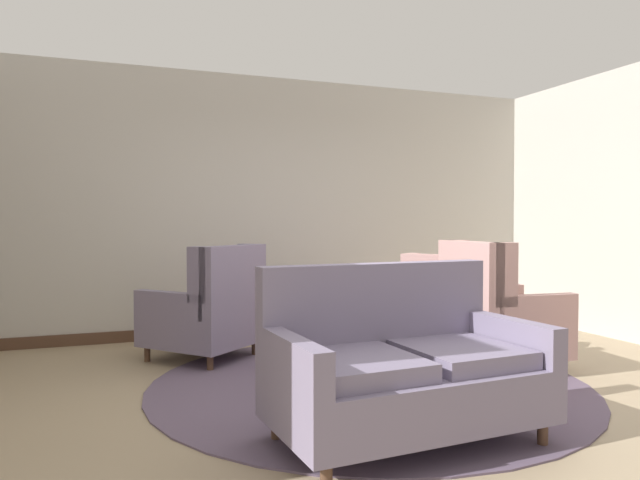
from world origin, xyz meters
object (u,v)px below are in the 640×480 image
Objects in this scene: armchair_foreground_right at (209,312)px; porcelain_vase at (363,300)px; coffee_table at (359,330)px; side_table at (418,302)px; armchair_near_sideboard at (496,316)px; settee at (402,369)px; armchair_back_corner at (449,307)px.

porcelain_vase is at bearing 97.50° from armchair_foreground_right.
coffee_table is 1.46m from armchair_foreground_right.
porcelain_vase is 0.48× the size of side_table.
coffee_table is at bearing 82.99° from armchair_near_sideboard.
porcelain_vase is 1.36m from side_table.
armchair_near_sideboard is at bearing -10.58° from coffee_table.
coffee_table is 1.20m from armchair_near_sideboard.
settee is 1.88m from armchair_near_sideboard.
armchair_foreground_right is at bearing 177.39° from side_table.
armchair_near_sideboard is 0.95m from armchair_back_corner.
armchair_near_sideboard reaches higher than coffee_table.
armchair_back_corner reaches higher than porcelain_vase.
settee is at bearing -104.01° from coffee_table.
side_table is at bearing 136.32° from armchair_foreground_right.
armchair_back_corner reaches higher than coffee_table.
porcelain_vase is 0.32× the size of armchair_near_sideboard.
side_table is at bearing 54.32° from settee.
armchair_near_sideboard is at bearing -13.23° from porcelain_vase.
settee is 1.37× the size of armchair_back_corner.
armchair_near_sideboard reaches higher than side_table.
porcelain_vase is at bearing -139.66° from side_table.
armchair_back_corner is at bearing -5.08° from armchair_near_sideboard.
armchair_foreground_right is at bearing 138.57° from porcelain_vase.
armchair_foreground_right reaches higher than armchair_back_corner.
porcelain_vase is 1.16m from armchair_near_sideboard.
side_table is at bearing 8.19° from armchair_near_sideboard.
armchair_foreground_right is at bearing 135.93° from coffee_table.
settee is 2.65m from armchair_back_corner.
porcelain_vase reaches higher than coffee_table.
armchair_foreground_right reaches higher than porcelain_vase.
coffee_table is 1.50m from armchair_back_corner.
armchair_near_sideboard is 1.14m from side_table.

